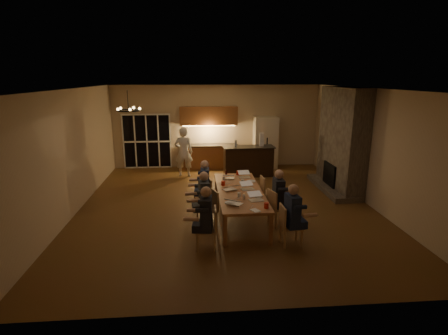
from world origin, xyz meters
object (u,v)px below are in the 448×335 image
chair_left_far (202,195)px  chair_right_mid (279,207)px  laptop_a (235,199)px  laptop_e (229,175)px  chair_left_near (206,229)px  redcup_near (266,206)px  plate_far (251,181)px  chair_left_mid (207,209)px  plate_left (230,203)px  laptop_b (256,196)px  can_silver (244,197)px  person_left_far (205,186)px  bar_island (248,161)px  chair_right_far (269,192)px  mug_mid (243,181)px  person_right_near (292,216)px  laptop_c (230,185)px  laptop_d (248,185)px  dining_table (239,204)px  redcup_far (238,173)px  person_left_mid (204,200)px  chair_right_near (291,226)px  bar_bottle (236,144)px  mug_back (224,179)px  mug_front (239,195)px  bar_blender (262,139)px  person_right_mid (278,197)px  standing_person (184,152)px  laptop_f (245,174)px  refrigerator (265,143)px  plate_near (258,196)px  redcup_mid (223,183)px

chair_left_far → chair_right_mid: bearing=49.1°
laptop_a → laptop_e: size_ratio=1.00×
chair_left_near → redcup_near: 1.39m
plate_far → chair_left_mid: bearing=-136.9°
chair_right_mid → plate_left: bearing=91.7°
chair_left_far → laptop_b: size_ratio=2.78×
can_silver → chair_left_mid: bearing=163.7°
plate_left → person_left_far: bearing=108.6°
bar_island → chair_right_far: bar_island is taller
mug_mid → person_right_near: bearing=-71.0°
laptop_c → laptop_d: same height
dining_table → laptop_d: size_ratio=9.73×
laptop_e → redcup_far: size_ratio=2.67×
person_left_mid → laptop_b: person_left_mid is taller
chair_right_near → laptop_b: (-0.63, 0.76, 0.42)m
chair_left_mid → person_right_near: person_right_near is taller
laptop_a → laptop_c: bearing=-55.3°
chair_right_mid → bar_bottle: size_ratio=3.71×
person_left_mid → redcup_far: (1.02, 1.87, 0.12)m
chair_left_near → person_left_mid: bearing=-178.5°
laptop_c → redcup_near: 1.48m
person_left_mid → bar_bottle: person_left_mid is taller
mug_mid → mug_back: 0.57m
mug_mid → redcup_far: bearing=92.1°
chair_right_far → person_left_far: (-1.75, -0.01, 0.24)m
laptop_a → redcup_near: 0.72m
laptop_b → mug_front: bearing=130.4°
bar_blender → person_right_mid: bearing=-88.4°
can_silver → bar_bottle: bar_bottle is taller
person_left_mid → laptop_e: bearing=148.7°
person_left_far → bar_blender: (2.14, 3.32, 0.63)m
person_right_near → person_left_far: (-1.75, 2.24, 0.00)m
mug_front → plate_far: size_ratio=0.40×
bar_island → standing_person: size_ratio=1.03×
chair_right_far → laptop_d: (-0.70, -0.61, 0.42)m
laptop_f → can_silver: laptop_f is taller
dining_table → bar_blender: 4.26m
refrigerator → plate_near: (-1.27, -5.53, -0.24)m
bar_bottle → plate_left: bearing=-98.1°
laptop_c → mug_mid: 0.66m
plate_near → chair_right_far: bearing=65.2°
dining_table → laptop_d: (0.21, 0.03, 0.49)m
dining_table → bar_blender: size_ratio=6.62×
bar_island → can_silver: size_ratio=15.31×
laptop_e → plate_near: (0.55, -1.55, -0.10)m
refrigerator → plate_left: (-1.97, -5.92, -0.24)m
redcup_near → plate_near: redcup_near is taller
standing_person → redcup_mid: bearing=112.0°
chair_left_near → bar_bottle: size_ratio=3.71×
person_left_mid → can_silver: (0.91, -0.22, 0.12)m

